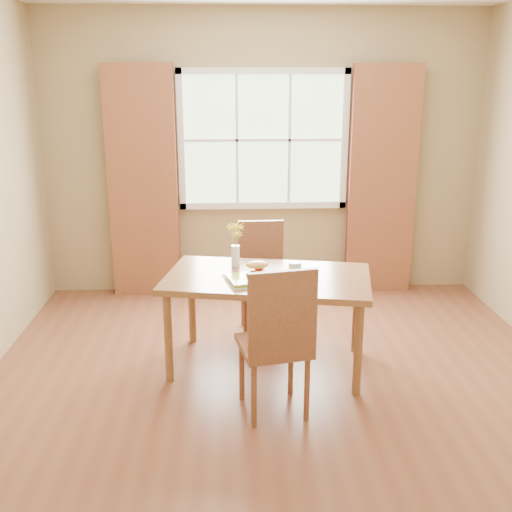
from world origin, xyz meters
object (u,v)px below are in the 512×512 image
(dining_table, at_px, (268,285))
(flower_vase, at_px, (235,241))
(chair_near, at_px, (278,337))
(croissant_sandwich, at_px, (257,269))
(chair_far, at_px, (262,272))
(water_glass, at_px, (295,272))

(dining_table, distance_m, flower_vase, 0.42)
(chair_near, relative_size, croissant_sandwich, 5.77)
(dining_table, height_order, chair_far, chair_far)
(croissant_sandwich, height_order, flower_vase, flower_vase)
(chair_near, xyz_separation_m, water_glass, (0.17, 0.60, 0.22))
(chair_near, relative_size, flower_vase, 3.03)
(chair_far, bearing_deg, flower_vase, -117.70)
(chair_near, bearing_deg, flower_vase, 93.12)
(dining_table, xyz_separation_m, chair_near, (0.02, -0.71, -0.08))
(chair_far, bearing_deg, water_glass, -79.06)
(chair_far, distance_m, croissant_sandwich, 0.84)
(dining_table, xyz_separation_m, flower_vase, (-0.23, 0.24, 0.27))
(chair_near, bearing_deg, chair_far, 79.49)
(croissant_sandwich, bearing_deg, flower_vase, 105.87)
(chair_near, bearing_deg, croissant_sandwich, 87.54)
(dining_table, height_order, chair_near, chair_near)
(dining_table, bearing_deg, croissant_sandwich, -120.83)
(croissant_sandwich, distance_m, flower_vase, 0.38)
(chair_near, xyz_separation_m, chair_far, (-0.02, 1.41, -0.05))
(dining_table, relative_size, chair_near, 1.57)
(chair_far, distance_m, flower_vase, 0.65)
(dining_table, xyz_separation_m, water_glass, (0.18, -0.11, 0.14))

